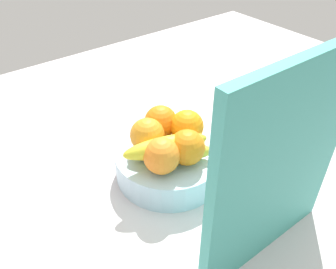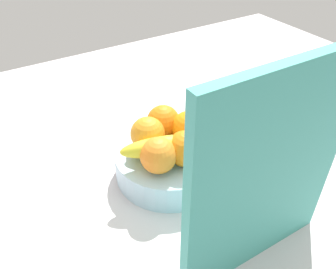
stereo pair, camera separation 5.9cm
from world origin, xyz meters
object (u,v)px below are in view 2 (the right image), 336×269
cutting_board (268,177)px  orange_back_right (188,128)px  thermos_tumbler (275,120)px  orange_center (158,155)px  orange_front_right (148,134)px  orange_back_left (185,149)px  fruit_bowl (168,161)px  banana_bunch (167,149)px  orange_front_left (163,121)px

cutting_board → orange_back_right: bearing=-98.3°
cutting_board → thermos_tumbler: cutting_board is taller
orange_center → cutting_board: cutting_board is taller
orange_front_right → orange_back_left: (-3.82, 7.96, 0.00)cm
fruit_bowl → thermos_tumbler: (-23.94, 6.11, 5.69)cm
banana_bunch → orange_front_left: bearing=-116.9°
orange_center → thermos_tumbler: thermos_tumbler is taller
orange_back_left → thermos_tumbler: bearing=177.5°
orange_front_left → banana_bunch: size_ratio=0.39×
fruit_bowl → orange_front_right: orange_front_right is taller
orange_center → thermos_tumbler: bearing=176.0°
orange_front_right → orange_center: size_ratio=1.00×
orange_center → orange_back_left: (-5.41, 0.97, 0.00)cm
orange_front_left → orange_back_left: (1.16, 10.10, 0.00)cm
orange_front_right → orange_back_left: size_ratio=1.00×
orange_back_left → banana_bunch: (2.85, -2.18, -0.47)cm
banana_bunch → orange_back_right: bearing=-156.5°
orange_back_right → cutting_board: size_ratio=0.20×
fruit_bowl → orange_center: bearing=41.4°
fruit_bowl → thermos_tumbler: bearing=165.7°
cutting_board → thermos_tumbler: size_ratio=2.04×
orange_front_left → orange_center: (6.57, 9.13, 0.00)cm
orange_back_left → cutting_board: 21.36cm
orange_front_right → thermos_tumbler: 28.51cm
orange_center → orange_back_right: bearing=-156.0°
fruit_bowl → orange_front_left: 8.58cm
orange_front_right → banana_bunch: orange_front_right is taller
orange_back_left → orange_front_left: bearing=-96.6°
orange_front_right → cutting_board: 29.20cm
orange_front_right → thermos_tumbler: thermos_tumbler is taller
orange_back_right → cutting_board: 26.67cm
orange_front_right → cutting_board: cutting_board is taller
thermos_tumbler → orange_back_left: bearing=-2.5°
orange_back_left → cutting_board: (-0.60, 19.73, 8.16)cm
thermos_tumbler → orange_center: bearing=-4.0°
orange_back_right → orange_center: bearing=24.0°
banana_bunch → orange_back_left: bearing=142.6°
fruit_bowl → cutting_board: bearing=93.1°
banana_bunch → thermos_tumbler: bearing=173.0°
fruit_bowl → orange_center: (4.68, 4.12, 6.71)cm
orange_front_left → orange_center: size_ratio=1.00×
banana_bunch → thermos_tumbler: size_ratio=1.03×
orange_front_right → banana_bunch: 5.88cm
orange_front_left → orange_back_right: same height
orange_front_left → cutting_board: cutting_board is taller
orange_front_right → orange_back_right: bearing=162.6°
fruit_bowl → thermos_tumbler: thermos_tumbler is taller
orange_front_left → orange_front_right: size_ratio=1.00×
thermos_tumbler → orange_front_right: bearing=-18.3°
cutting_board → orange_back_left: bearing=-87.8°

